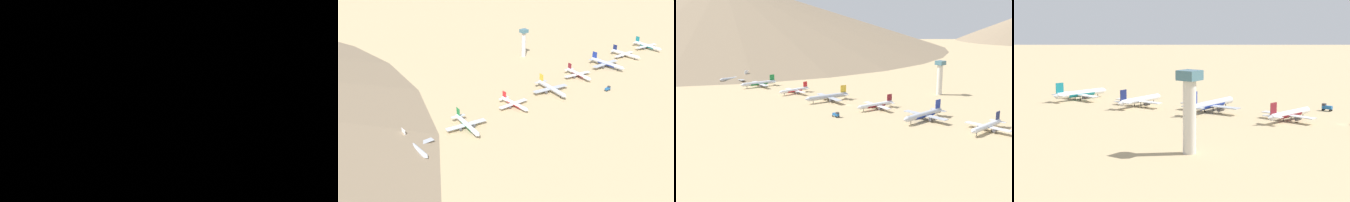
% 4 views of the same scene
% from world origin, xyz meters
% --- Properties ---
extents(ground_plane, '(1896.35, 1896.35, 0.00)m').
position_xyz_m(ground_plane, '(0.00, 0.00, 0.00)').
color(ground_plane, tan).
extents(parked_jet_0, '(35.98, 29.18, 10.39)m').
position_xyz_m(parked_jet_0, '(16.68, -157.35, 3.50)').
color(parked_jet_0, '#B2B7C1').
rests_on(parked_jet_0, ground).
extents(parked_jet_1, '(37.87, 30.87, 10.92)m').
position_xyz_m(parked_jet_1, '(13.44, -114.59, 3.63)').
color(parked_jet_1, silver).
rests_on(parked_jet_1, ground).
extents(parked_jet_2, '(33.24, 26.95, 9.60)m').
position_xyz_m(parked_jet_2, '(6.06, -65.19, 3.19)').
color(parked_jet_2, white).
rests_on(parked_jet_2, ground).
extents(parked_jet_3, '(41.75, 34.10, 12.06)m').
position_xyz_m(parked_jet_3, '(3.17, -21.40, 4.06)').
color(parked_jet_3, '#B2B7C1').
rests_on(parked_jet_3, ground).
extents(parked_jet_4, '(35.58, 29.04, 10.27)m').
position_xyz_m(parked_jet_4, '(-7.08, 23.99, 3.42)').
color(parked_jet_4, silver).
rests_on(parked_jet_4, ground).
extents(parked_jet_5, '(42.85, 34.71, 12.38)m').
position_xyz_m(parked_jet_5, '(-8.88, 67.85, 4.12)').
color(parked_jet_5, '#B2B7C1').
rests_on(parked_jet_5, ground).
extents(parked_jet_6, '(37.22, 30.19, 10.74)m').
position_xyz_m(parked_jet_6, '(-17.42, 110.00, 3.62)').
color(parked_jet_6, silver).
rests_on(parked_jet_6, ground).
extents(parked_jet_7, '(39.67, 32.31, 11.44)m').
position_xyz_m(parked_jet_7, '(-20.08, 155.08, 3.80)').
color(parked_jet_7, silver).
rests_on(parked_jet_7, ground).
extents(service_truck, '(2.79, 5.26, 3.90)m').
position_xyz_m(service_truck, '(30.64, 21.00, 2.08)').
color(service_truck, '#1E5999').
rests_on(service_truck, ground).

